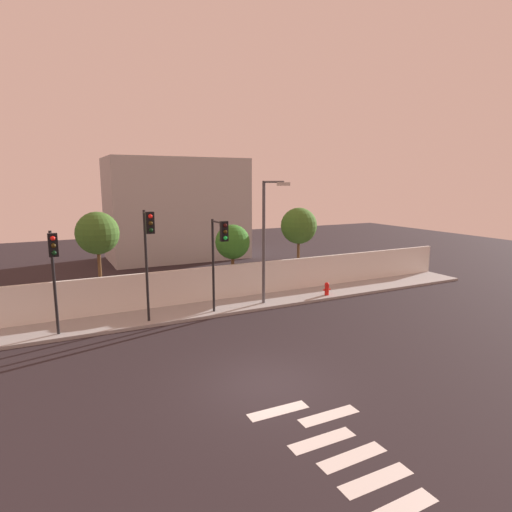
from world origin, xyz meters
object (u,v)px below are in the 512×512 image
(traffic_light_left, at_px, (148,243))
(traffic_light_right, at_px, (54,261))
(roadside_tree_midleft, at_px, (97,234))
(street_lamp_curbside, at_px, (267,232))
(traffic_light_center, at_px, (219,246))
(fire_hydrant, at_px, (327,288))
(roadside_tree_midright, at_px, (233,242))
(roadside_tree_rightmost, at_px, (299,226))

(traffic_light_left, bearing_deg, traffic_light_right, 178.58)
(traffic_light_left, relative_size, roadside_tree_midleft, 1.01)
(street_lamp_curbside, bearing_deg, traffic_light_center, -166.72)
(traffic_light_right, xyz_separation_m, fire_hydrant, (13.56, 0.53, -2.76))
(traffic_light_center, distance_m, traffic_light_right, 6.89)
(traffic_light_center, relative_size, roadside_tree_midleft, 0.91)
(traffic_light_center, relative_size, roadside_tree_midright, 1.12)
(traffic_light_left, bearing_deg, traffic_light_center, -1.42)
(street_lamp_curbside, relative_size, roadside_tree_midright, 1.56)
(roadside_tree_rightmost, bearing_deg, street_lamp_curbside, -142.01)
(traffic_light_left, distance_m, roadside_tree_rightmost, 10.47)
(roadside_tree_midleft, height_order, roadside_tree_rightmost, roadside_tree_midleft)
(roadside_tree_midright, bearing_deg, traffic_light_center, -121.93)
(traffic_light_center, distance_m, fire_hydrant, 7.32)
(roadside_tree_midright, height_order, roadside_tree_rightmost, roadside_tree_rightmost)
(roadside_tree_rightmost, bearing_deg, roadside_tree_midright, 180.00)
(traffic_light_right, height_order, roadside_tree_midleft, roadside_tree_midleft)
(roadside_tree_midright, distance_m, roadside_tree_rightmost, 4.43)
(traffic_light_right, distance_m, street_lamp_curbside, 9.75)
(fire_hydrant, distance_m, roadside_tree_midleft, 12.34)
(traffic_light_right, distance_m, roadside_tree_midright, 9.80)
(roadside_tree_midright, xyz_separation_m, roadside_tree_rightmost, (4.37, 0.00, 0.70))
(roadside_tree_rightmost, bearing_deg, traffic_light_center, -151.26)
(fire_hydrant, bearing_deg, street_lamp_curbside, -179.49)
(fire_hydrant, relative_size, roadside_tree_midleft, 0.15)
(street_lamp_curbside, xyz_separation_m, fire_hydrant, (3.84, 0.03, -3.35))
(traffic_light_right, relative_size, fire_hydrant, 5.95)
(traffic_light_left, relative_size, fire_hydrant, 6.93)
(traffic_light_right, relative_size, roadside_tree_rightmost, 0.89)
(roadside_tree_midleft, bearing_deg, traffic_light_right, -120.64)
(street_lamp_curbside, relative_size, roadside_tree_midleft, 1.26)
(street_lamp_curbside, bearing_deg, roadside_tree_midright, 100.74)
(traffic_light_center, xyz_separation_m, street_lamp_curbside, (2.83, 0.67, 0.43))
(traffic_light_left, xyz_separation_m, street_lamp_curbside, (6.04, 0.59, 0.09))
(traffic_light_center, relative_size, fire_hydrant, 6.22)
(traffic_light_center, height_order, roadside_tree_midright, traffic_light_center)
(traffic_light_center, bearing_deg, street_lamp_curbside, 13.28)
(traffic_light_right, xyz_separation_m, roadside_tree_rightmost, (13.53, 3.47, 0.43))
(fire_hydrant, bearing_deg, roadside_tree_midright, 146.27)
(roadside_tree_midleft, relative_size, roadside_tree_rightmost, 1.03)
(traffic_light_right, bearing_deg, roadside_tree_midleft, 59.36)
(traffic_light_center, relative_size, street_lamp_curbside, 0.72)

